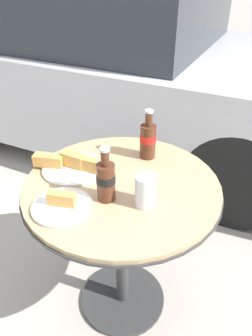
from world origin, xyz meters
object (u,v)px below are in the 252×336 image
(cola_bottle_right, at_px, (148,139))
(parked_car, at_px, (116,68))
(lunch_plate_near, at_px, (72,165))
(cola_bottle_left, at_px, (106,180))
(lunch_plate_far, at_px, (62,205))
(drinking_glass, at_px, (145,192))
(bistro_table, at_px, (122,214))

(cola_bottle_right, bearing_deg, parked_car, 122.02)
(lunch_plate_near, relative_size, parked_car, 0.08)
(cola_bottle_left, bearing_deg, lunch_plate_near, 154.56)
(lunch_plate_near, distance_m, lunch_plate_far, 0.25)
(cola_bottle_left, distance_m, lunch_plate_far, 0.18)
(cola_bottle_right, bearing_deg, lunch_plate_near, -136.35)
(cola_bottle_right, bearing_deg, cola_bottle_left, -93.52)
(parked_car, bearing_deg, drinking_glass, -59.79)
(cola_bottle_left, distance_m, drinking_glass, 0.15)
(cola_bottle_left, xyz_separation_m, drinking_glass, (0.14, 0.03, -0.03))
(lunch_plate_far, distance_m, parked_car, 2.04)
(bistro_table, xyz_separation_m, parked_car, (-0.88, 1.66, 0.06))
(lunch_plate_far, bearing_deg, parked_car, 111.80)
(lunch_plate_far, xyz_separation_m, parked_car, (-0.76, 1.89, -0.11))
(cola_bottle_right, xyz_separation_m, parked_car, (-0.89, 1.43, -0.19))
(lunch_plate_far, bearing_deg, lunch_plate_near, 115.71)
(cola_bottle_left, distance_m, lunch_plate_near, 0.26)
(bistro_table, relative_size, lunch_plate_near, 2.63)
(bistro_table, relative_size, parked_car, 0.20)
(bistro_table, distance_m, drinking_glass, 0.27)
(cola_bottle_left, bearing_deg, lunch_plate_far, -134.88)
(drinking_glass, height_order, lunch_plate_near, drinking_glass)
(drinking_glass, relative_size, parked_car, 0.03)
(bistro_table, bearing_deg, parked_car, 117.93)
(cola_bottle_left, bearing_deg, parked_car, 116.22)
(parked_car, bearing_deg, cola_bottle_right, -57.98)
(bistro_table, height_order, parked_car, parked_car)
(drinking_glass, relative_size, lunch_plate_near, 0.41)
(cola_bottle_left, height_order, drinking_glass, cola_bottle_left)
(bistro_table, xyz_separation_m, drinking_glass, (0.13, -0.08, 0.22))
(lunch_plate_far, bearing_deg, cola_bottle_left, 45.12)
(cola_bottle_right, xyz_separation_m, lunch_plate_far, (-0.14, -0.46, -0.07))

